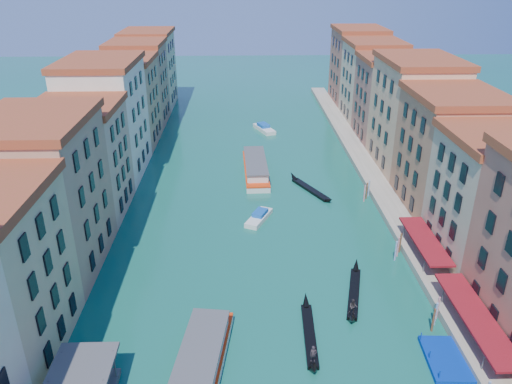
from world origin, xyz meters
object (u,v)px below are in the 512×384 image
at_px(vaporetto_near, 198,372).
at_px(gondola_right, 354,293).
at_px(blue_dock, 448,359).
at_px(gondola_fore, 310,333).
at_px(vaporetto_far, 256,167).

height_order(vaporetto_near, gondola_right, vaporetto_near).
bearing_deg(blue_dock, gondola_fore, 166.45).
height_order(gondola_fore, gondola_right, gondola_right).
bearing_deg(vaporetto_far, gondola_fore, -86.11).
xyz_separation_m(vaporetto_near, gondola_fore, (11.28, 5.92, -0.79)).
bearing_deg(gondola_fore, vaporetto_near, -149.58).
bearing_deg(vaporetto_near, gondola_right, 43.73).
bearing_deg(gondola_right, blue_dock, -42.52).
bearing_deg(gondola_fore, vaporetto_far, 98.22).
height_order(gondola_right, blue_dock, gondola_right).
bearing_deg(blue_dock, gondola_right, 126.35).
relative_size(vaporetto_far, gondola_right, 1.44).
relative_size(gondola_right, blue_dock, 1.95).
distance_m(vaporetto_far, gondola_fore, 45.41).
xyz_separation_m(vaporetto_far, gondola_right, (10.50, -38.34, -0.72)).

